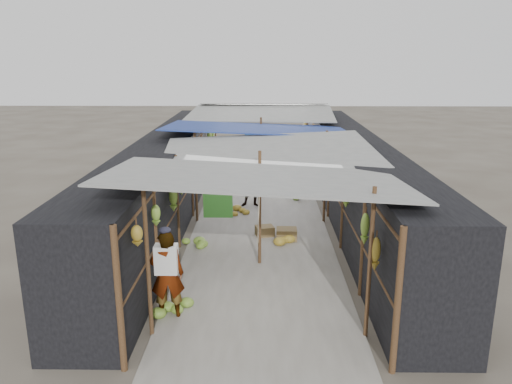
{
  "coord_description": "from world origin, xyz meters",
  "views": [
    {
      "loc": [
        0.06,
        -7.48,
        4.55
      ],
      "look_at": [
        -0.1,
        4.6,
        1.25
      ],
      "focal_mm": 35.0,
      "sensor_mm": 36.0,
      "label": 1
    }
  ],
  "objects_px": {
    "shopper_blue": "(253,183)",
    "black_basin": "(309,185)",
    "crate_near": "(265,231)",
    "vendor_seated": "(305,175)",
    "vendor_elderly": "(167,275)"
  },
  "relations": [
    {
      "from": "shopper_blue",
      "to": "vendor_seated",
      "type": "distance_m",
      "value": 2.81
    },
    {
      "from": "shopper_blue",
      "to": "vendor_elderly",
      "type": "bearing_deg",
      "value": -98.27
    },
    {
      "from": "black_basin",
      "to": "vendor_seated",
      "type": "bearing_deg",
      "value": -128.92
    },
    {
      "from": "crate_near",
      "to": "vendor_elderly",
      "type": "distance_m",
      "value": 4.59
    },
    {
      "from": "black_basin",
      "to": "vendor_seated",
      "type": "height_order",
      "value": "vendor_seated"
    },
    {
      "from": "crate_near",
      "to": "vendor_seated",
      "type": "distance_m",
      "value": 5.02
    },
    {
      "from": "crate_near",
      "to": "shopper_blue",
      "type": "distance_m",
      "value": 2.74
    },
    {
      "from": "crate_near",
      "to": "shopper_blue",
      "type": "xyz_separation_m",
      "value": [
        -0.36,
        2.65,
        0.61
      ]
    },
    {
      "from": "shopper_blue",
      "to": "vendor_seated",
      "type": "bearing_deg",
      "value": 52.98
    },
    {
      "from": "shopper_blue",
      "to": "black_basin",
      "type": "bearing_deg",
      "value": 53.07
    },
    {
      "from": "crate_near",
      "to": "black_basin",
      "type": "relative_size",
      "value": 0.7
    },
    {
      "from": "black_basin",
      "to": "vendor_seated",
      "type": "xyz_separation_m",
      "value": [
        -0.13,
        -0.17,
        0.4
      ]
    },
    {
      "from": "vendor_seated",
      "to": "vendor_elderly",
      "type": "bearing_deg",
      "value": -34.7
    },
    {
      "from": "black_basin",
      "to": "vendor_elderly",
      "type": "distance_m",
      "value": 9.75
    },
    {
      "from": "shopper_blue",
      "to": "vendor_seated",
      "type": "xyz_separation_m",
      "value": [
        1.81,
        2.14,
        -0.25
      ]
    }
  ]
}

